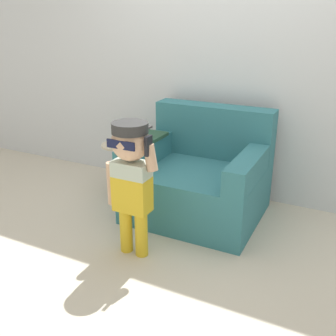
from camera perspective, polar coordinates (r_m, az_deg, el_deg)
The scene contains 5 objects.
ground_plane at distance 3.43m, azimuth 3.64°, elevation -7.17°, with size 10.00×10.00×0.00m, color beige.
wall_back at distance 3.65m, azimuth 8.34°, elevation 15.83°, with size 10.00×0.05×2.60m.
armchair at distance 3.40m, azimuth 4.56°, elevation -1.40°, with size 1.09×0.93×0.90m.
person_child at distance 2.68m, azimuth -5.37°, elevation -0.20°, with size 0.40×0.30×0.98m.
side_table at distance 3.79m, azimuth -7.13°, elevation 0.57°, with size 0.31×0.31×0.50m.
Camera 1 is at (1.15, -2.79, 1.63)m, focal length 42.00 mm.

